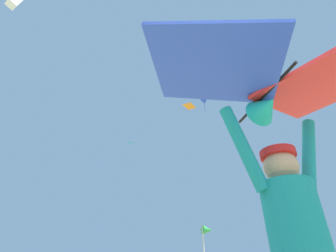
# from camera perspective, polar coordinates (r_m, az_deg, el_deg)

# --- Properties ---
(held_stunt_kite) EXTENTS (2.11, 1.14, 0.43)m
(held_stunt_kite) POSITION_cam_1_polar(r_m,az_deg,el_deg) (2.18, 21.59, 8.74)
(held_stunt_kite) COLOR black
(distant_kite_orange_low_right) EXTENTS (0.69, 0.68, 0.24)m
(distant_kite_orange_low_right) POSITION_cam_1_polar(r_m,az_deg,el_deg) (14.47, 4.83, 4.53)
(distant_kite_orange_low_right) COLOR orange
(distant_kite_blue_low_left) EXTENTS (1.20, 1.15, 1.88)m
(distant_kite_blue_low_left) POSITION_cam_1_polar(r_m,az_deg,el_deg) (30.48, 8.11, 5.45)
(distant_kite_blue_low_left) COLOR blue
(distant_kite_blue_overhead_distant) EXTENTS (0.89, 1.04, 1.44)m
(distant_kite_blue_overhead_distant) POSITION_cam_1_polar(r_m,az_deg,el_deg) (31.16, 11.88, 9.79)
(distant_kite_blue_overhead_distant) COLOR blue
(distant_kite_teal_mid_right) EXTENTS (0.71, 0.70, 0.23)m
(distant_kite_teal_mid_right) POSITION_cam_1_polar(r_m,az_deg,el_deg) (32.65, -8.36, -3.61)
(distant_kite_teal_mid_right) COLOR #19B2AD
(distant_kite_white_mid_left) EXTENTS (1.19, 1.21, 1.35)m
(distant_kite_white_mid_left) POSITION_cam_1_polar(r_m,az_deg,el_deg) (27.84, -31.18, 22.63)
(distant_kite_white_mid_left) COLOR white
(marker_flag) EXTENTS (0.30, 0.24, 2.12)m
(marker_flag) POSITION_cam_1_polar(r_m,az_deg,el_deg) (7.45, 8.72, -23.21)
(marker_flag) COLOR silver
(marker_flag) RESTS_ON ground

